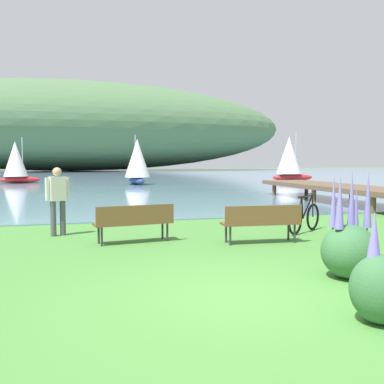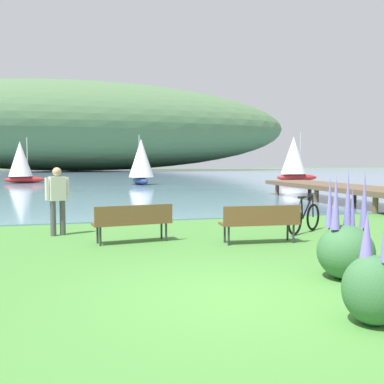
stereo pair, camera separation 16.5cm
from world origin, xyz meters
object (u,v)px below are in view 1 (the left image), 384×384
sailboat_nearest_to_shore (289,158)px  bicycle_leaning_near_bench (304,217)px  park_bench_near_camera (262,221)px  person_at_shoreline (58,197)px  sailboat_mid_bay (16,162)px  sailboat_toward_hillside (137,161)px  park_bench_further_along (134,220)px

sailboat_nearest_to_shore → bicycle_leaning_near_bench: bearing=-116.8°
park_bench_near_camera → bicycle_leaning_near_bench: (1.70, 1.10, -0.12)m
park_bench_near_camera → person_at_shoreline: 5.05m
bicycle_leaning_near_bench → sailboat_mid_bay: size_ratio=0.39×
bicycle_leaning_near_bench → sailboat_nearest_to_shore: size_ratio=0.34×
park_bench_near_camera → sailboat_toward_hillside: sailboat_toward_hillside is taller
bicycle_leaning_near_bench → person_at_shoreline: size_ratio=0.86×
sailboat_toward_hillside → sailboat_nearest_to_shore: bearing=9.1°
park_bench_near_camera → bicycle_leaning_near_bench: 2.03m
sailboat_nearest_to_shore → park_bench_near_camera: bearing=-118.7°
park_bench_near_camera → sailboat_mid_bay: (-8.76, 29.00, 1.28)m
park_bench_further_along → sailboat_nearest_to_shore: sailboat_nearest_to_shore is taller
bicycle_leaning_near_bench → sailboat_mid_bay: 29.83m
park_bench_near_camera → sailboat_toward_hillside: size_ratio=0.47×
bicycle_leaning_near_bench → sailboat_nearest_to_shore: 28.76m
sailboat_mid_bay → sailboat_toward_hillside: (9.30, -4.53, 0.05)m
park_bench_further_along → sailboat_mid_bay: size_ratio=0.49×
person_at_shoreline → sailboat_mid_bay: sailboat_mid_bay is taller
person_at_shoreline → sailboat_toward_hillside: size_ratio=0.44×
park_bench_near_camera → bicycle_leaning_near_bench: bicycle_leaning_near_bench is taller
park_bench_further_along → sailboat_toward_hillside: (3.32, 23.68, 1.33)m
park_bench_further_along → sailboat_nearest_to_shore: 31.29m
park_bench_near_camera → sailboat_nearest_to_shore: sailboat_nearest_to_shore is taller
sailboat_toward_hillside → sailboat_mid_bay: bearing=154.0°
bicycle_leaning_near_bench → park_bench_near_camera: bearing=-147.1°
bicycle_leaning_near_bench → sailboat_mid_bay: sailboat_mid_bay is taller
park_bench_further_along → sailboat_mid_bay: sailboat_mid_bay is taller
bicycle_leaning_near_bench → sailboat_toward_hillside: (-1.16, 23.37, 1.45)m
park_bench_further_along → bicycle_leaning_near_bench: size_ratio=1.25×
park_bench_further_along → person_at_shoreline: person_at_shoreline is taller
sailboat_toward_hillside → park_bench_further_along: bearing=-98.0°
bicycle_leaning_near_bench → park_bench_further_along: bearing=-176.0°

